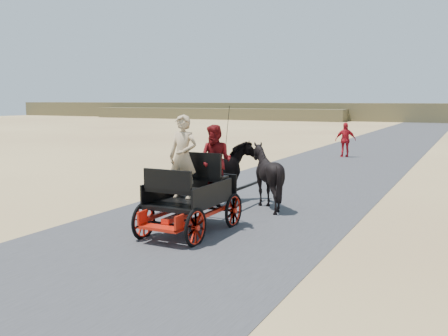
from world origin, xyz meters
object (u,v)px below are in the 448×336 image
at_px(horse_left, 229,173).
at_px(pedestrian, 346,140).
at_px(carriage, 191,216).
at_px(horse_right, 267,176).

height_order(horse_left, pedestrian, pedestrian).
height_order(carriage, horse_right, horse_right).
distance_m(horse_left, horse_right, 1.10).
bearing_deg(horse_right, carriage, 79.61).
relative_size(carriage, horse_left, 1.20).
xyz_separation_m(horse_left, pedestrian, (0.17, 12.71, 0.02)).
bearing_deg(carriage, horse_left, 100.39).
distance_m(carriage, horse_left, 3.09).
relative_size(horse_right, pedestrian, 0.98).
relative_size(horse_left, horse_right, 1.18).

